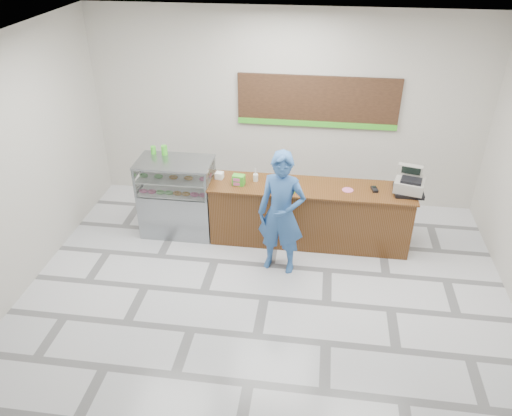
# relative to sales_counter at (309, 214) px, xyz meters

# --- Properties ---
(floor) EXTENTS (7.00, 7.00, 0.00)m
(floor) POSITION_rel_sales_counter_xyz_m (-0.55, -1.55, -0.52)
(floor) COLOR silver
(floor) RESTS_ON ground
(back_wall) EXTENTS (7.00, 0.00, 7.00)m
(back_wall) POSITION_rel_sales_counter_xyz_m (-0.55, 1.45, 1.23)
(back_wall) COLOR beige
(back_wall) RESTS_ON floor
(ceiling) EXTENTS (7.00, 7.00, 0.00)m
(ceiling) POSITION_rel_sales_counter_xyz_m (-0.55, -1.55, 2.98)
(ceiling) COLOR silver
(ceiling) RESTS_ON back_wall
(sales_counter) EXTENTS (3.26, 0.76, 1.03)m
(sales_counter) POSITION_rel_sales_counter_xyz_m (0.00, 0.00, 0.00)
(sales_counter) COLOR brown
(sales_counter) RESTS_ON floor
(display_case) EXTENTS (1.22, 0.72, 1.33)m
(display_case) POSITION_rel_sales_counter_xyz_m (-2.22, -0.00, 0.16)
(display_case) COLOR gray
(display_case) RESTS_ON floor
(menu_board) EXTENTS (2.80, 0.06, 0.90)m
(menu_board) POSITION_rel_sales_counter_xyz_m (-0.00, 1.41, 1.42)
(menu_board) COLOR black
(menu_board) RESTS_ON back_wall
(cash_register) EXTENTS (0.53, 0.55, 0.41)m
(cash_register) POSITION_rel_sales_counter_xyz_m (1.50, 0.02, 0.67)
(cash_register) COLOR black
(cash_register) RESTS_ON sales_counter
(card_terminal) EXTENTS (0.12, 0.18, 0.04)m
(card_terminal) POSITION_rel_sales_counter_xyz_m (0.98, 0.01, 0.53)
(card_terminal) COLOR black
(card_terminal) RESTS_ON sales_counter
(serving_tray) EXTENTS (0.37, 0.28, 0.02)m
(serving_tray) POSITION_rel_sales_counter_xyz_m (-0.41, -0.13, 0.52)
(serving_tray) COLOR #78DE0D
(serving_tray) RESTS_ON sales_counter
(napkin_box) EXTENTS (0.14, 0.14, 0.11)m
(napkin_box) POSITION_rel_sales_counter_xyz_m (-1.50, 0.08, 0.57)
(napkin_box) COLOR white
(napkin_box) RESTS_ON sales_counter
(straw_cup) EXTENTS (0.08, 0.08, 0.12)m
(straw_cup) POSITION_rel_sales_counter_xyz_m (-0.90, 0.07, 0.57)
(straw_cup) COLOR silver
(straw_cup) RESTS_ON sales_counter
(promo_box) EXTENTS (0.20, 0.15, 0.17)m
(promo_box) POSITION_rel_sales_counter_xyz_m (-1.15, -0.09, 0.60)
(promo_box) COLOR green
(promo_box) RESTS_ON sales_counter
(donut_decal) EXTENTS (0.18, 0.18, 0.00)m
(donut_decal) POSITION_rel_sales_counter_xyz_m (0.57, -0.03, 0.52)
(donut_decal) COLOR #CF5C90
(donut_decal) RESTS_ON sales_counter
(green_cup_left) EXTENTS (0.08, 0.08, 0.13)m
(green_cup_left) POSITION_rel_sales_counter_xyz_m (-2.63, 0.24, 0.88)
(green_cup_left) COLOR green
(green_cup_left) RESTS_ON display_case
(green_cup_right) EXTENTS (0.10, 0.10, 0.16)m
(green_cup_right) POSITION_rel_sales_counter_xyz_m (-2.44, 0.23, 0.89)
(green_cup_right) COLOR green
(green_cup_right) RESTS_ON display_case
(customer) EXTENTS (0.78, 0.59, 1.95)m
(customer) POSITION_rel_sales_counter_xyz_m (-0.40, -0.79, 0.46)
(customer) COLOR #2F5B9D
(customer) RESTS_ON floor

